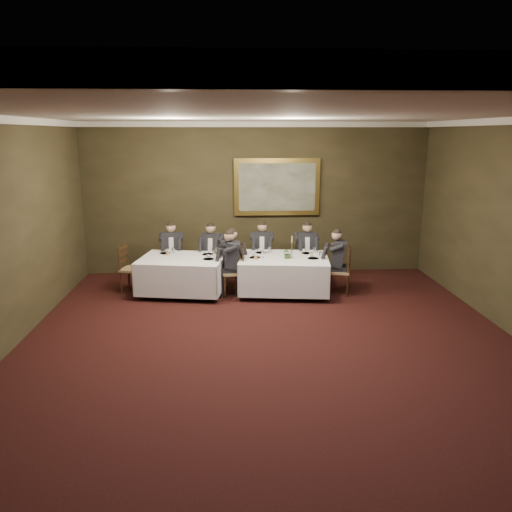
{
  "coord_description": "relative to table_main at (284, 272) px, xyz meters",
  "views": [
    {
      "loc": [
        -0.63,
        -6.61,
        3.25
      ],
      "look_at": [
        -0.17,
        1.88,
        1.15
      ],
      "focal_mm": 35.0,
      "sensor_mm": 36.0,
      "label": 1
    }
  ],
  "objects": [
    {
      "name": "diner_sec_backright",
      "position": [
        -1.5,
        0.85,
        0.06
      ],
      "size": [
        0.52,
        0.57,
        1.35
      ],
      "rotation": [
        0.0,
        0.0,
        2.86
      ],
      "color": "black",
      "rests_on": "chair_sec_backright"
    },
    {
      "name": "diner_sec_endright",
      "position": [
        -1.03,
        -0.1,
        0.06
      ],
      "size": [
        0.49,
        0.43,
        1.35
      ],
      "rotation": [
        0.0,
        0.0,
        1.55
      ],
      "color": "black",
      "rests_on": "chair_sec_endright"
    },
    {
      "name": "ground",
      "position": [
        -0.48,
        -3.3,
        -0.45
      ],
      "size": [
        10.0,
        10.0,
        0.0
      ],
      "primitive_type": "plane",
      "color": "black",
      "rests_on": "ground"
    },
    {
      "name": "candlestick",
      "position": [
        0.16,
        -0.02,
        0.48
      ],
      "size": [
        0.07,
        0.07,
        0.46
      ],
      "color": "gold",
      "rests_on": "table_main"
    },
    {
      "name": "diner_main_endleft",
      "position": [
        -1.14,
        0.13,
        0.06
      ],
      "size": [
        0.55,
        0.49,
        1.35
      ],
      "rotation": [
        0.0,
        0.0,
        -1.76
      ],
      "color": "black",
      "rests_on": "chair_main_endleft"
    },
    {
      "name": "chair_main_endright",
      "position": [
        1.15,
        -0.13,
        -0.17
      ],
      "size": [
        0.52,
        0.54,
        1.0
      ],
      "rotation": [
        0.0,
        0.0,
        1.3
      ],
      "color": "#94764B",
      "rests_on": "ground"
    },
    {
      "name": "chair_main_backright",
      "position": [
        0.59,
        0.88,
        -0.17
      ],
      "size": [
        0.46,
        0.44,
        1.0
      ],
      "rotation": [
        0.0,
        0.0,
        3.18
      ],
      "color": "#94764B",
      "rests_on": "ground"
    },
    {
      "name": "chair_main_endleft",
      "position": [
        -1.15,
        0.13,
        -0.17
      ],
      "size": [
        0.5,
        0.51,
        1.0
      ],
      "rotation": [
        0.0,
        0.0,
        -1.76
      ],
      "color": "#94764B",
      "rests_on": "ground"
    },
    {
      "name": "ceiling",
      "position": [
        -0.48,
        -3.3,
        3.05
      ],
      "size": [
        8.0,
        10.0,
        0.1
      ],
      "primitive_type": "cube",
      "color": "silver",
      "rests_on": "back_wall"
    },
    {
      "name": "place_setting_table_main",
      "position": [
        -0.39,
        0.46,
        0.35
      ],
      "size": [
        0.33,
        0.31,
        0.14
      ],
      "color": "white",
      "rests_on": "table_main"
    },
    {
      "name": "back_wall",
      "position": [
        -0.48,
        1.7,
        1.3
      ],
      "size": [
        8.0,
        0.1,
        3.5
      ],
      "primitive_type": "cube",
      "color": "#2E2917",
      "rests_on": "ground"
    },
    {
      "name": "chair_main_backleft",
      "position": [
        -0.38,
        0.99,
        -0.17
      ],
      "size": [
        0.48,
        0.46,
        1.0
      ],
      "rotation": [
        0.0,
        0.0,
        3.05
      ],
      "color": "#94764B",
      "rests_on": "ground"
    },
    {
      "name": "chair_sec_endleft",
      "position": [
        -3.16,
        0.25,
        -0.17
      ],
      "size": [
        0.51,
        0.53,
        1.0
      ],
      "rotation": [
        0.0,
        0.0,
        -1.81
      ],
      "color": "#94764B",
      "rests_on": "ground"
    },
    {
      "name": "table_second",
      "position": [
        -2.09,
        0.07,
        -0.0
      ],
      "size": [
        1.9,
        1.57,
        0.67
      ],
      "rotation": [
        0.0,
        0.0,
        -0.16
      ],
      "color": "black",
      "rests_on": "ground"
    },
    {
      "name": "centerpiece",
      "position": [
        0.07,
        -0.11,
        0.44
      ],
      "size": [
        0.27,
        0.26,
        0.24
      ],
      "primitive_type": "imported",
      "rotation": [
        0.0,
        0.0,
        0.37
      ],
      "color": "#2D5926",
      "rests_on": "table_main"
    },
    {
      "name": "chair_sec_backright",
      "position": [
        -1.49,
        0.86,
        -0.17
      ],
      "size": [
        0.54,
        0.53,
        1.0
      ],
      "rotation": [
        0.0,
        0.0,
        2.86
      ],
      "color": "#94764B",
      "rests_on": "ground"
    },
    {
      "name": "diner_main_backright",
      "position": [
        0.59,
        0.87,
        0.06
      ],
      "size": [
        0.43,
        0.5,
        1.35
      ],
      "rotation": [
        0.0,
        0.0,
        3.18
      ],
      "color": "black",
      "rests_on": "chair_main_backright"
    },
    {
      "name": "diner_main_endright",
      "position": [
        1.14,
        -0.13,
        0.06
      ],
      "size": [
        0.57,
        0.52,
        1.35
      ],
      "rotation": [
        0.0,
        0.0,
        1.3
      ],
      "color": "black",
      "rests_on": "chair_main_endright"
    },
    {
      "name": "place_setting_table_second",
      "position": [
        -2.43,
        0.53,
        0.35
      ],
      "size": [
        0.33,
        0.31,
        0.14
      ],
      "color": "white",
      "rests_on": "table_second"
    },
    {
      "name": "painting",
      "position": [
        0.0,
        1.63,
        1.58
      ],
      "size": [
        1.99,
        0.09,
        1.31
      ],
      "color": "gold",
      "rests_on": "back_wall"
    },
    {
      "name": "diner_main_backleft",
      "position": [
        -0.39,
        0.98,
        0.06
      ],
      "size": [
        0.45,
        0.52,
        1.35
      ],
      "rotation": [
        0.0,
        0.0,
        3.05
      ],
      "color": "black",
      "rests_on": "chair_main_backleft"
    },
    {
      "name": "chair_sec_endright",
      "position": [
        -1.02,
        -0.1,
        -0.17
      ],
      "size": [
        0.43,
        0.45,
        1.0
      ],
      "rotation": [
        0.0,
        0.0,
        1.55
      ],
      "color": "#94764B",
      "rests_on": "ground"
    },
    {
      "name": "table_main",
      "position": [
        0.0,
        0.0,
        0.0
      ],
      "size": [
        1.97,
        1.58,
        0.67
      ],
      "rotation": [
        0.0,
        0.0,
        -0.11
      ],
      "color": "black",
      "rests_on": "ground"
    },
    {
      "name": "crown_molding",
      "position": [
        -0.48,
        -3.3,
        2.99
      ],
      "size": [
        8.0,
        10.0,
        0.12
      ],
      "color": "white",
      "rests_on": "back_wall"
    },
    {
      "name": "diner_sec_backleft",
      "position": [
        -2.4,
        1.0,
        0.06
      ],
      "size": [
        0.44,
        0.5,
        1.35
      ],
      "rotation": [
        0.0,
        0.0,
        3.2
      ],
      "color": "black",
      "rests_on": "chair_sec_backleft"
    },
    {
      "name": "chair_sec_backleft",
      "position": [
        -2.4,
        1.02,
        -0.17
      ],
      "size": [
        0.46,
        0.44,
        1.0
      ],
      "rotation": [
        0.0,
        0.0,
        3.2
      ],
      "color": "#94764B",
      "rests_on": "ground"
    }
  ]
}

